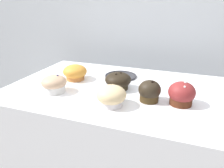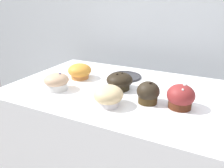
# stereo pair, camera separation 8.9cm
# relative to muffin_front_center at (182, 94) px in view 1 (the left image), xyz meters

# --- Properties ---
(wall_back) EXTENTS (3.20, 0.10, 1.80)m
(wall_back) POSITION_rel_muffin_front_center_xyz_m (-0.26, 0.68, -0.05)
(wall_back) COLOR #B2B7BC
(wall_back) RESTS_ON ground
(muffin_front_center) EXTENTS (0.10, 0.10, 0.09)m
(muffin_front_center) POSITION_rel_muffin_front_center_xyz_m (0.00, 0.00, 0.00)
(muffin_front_center) COLOR #4E2313
(muffin_front_center) RESTS_ON display_counter
(muffin_back_left) EXTENTS (0.12, 0.12, 0.07)m
(muffin_back_left) POSITION_rel_muffin_front_center_xyz_m (-0.51, 0.11, -0.01)
(muffin_back_left) COLOR #C5783B
(muffin_back_left) RESTS_ON display_counter
(muffin_back_right) EXTENTS (0.11, 0.11, 0.08)m
(muffin_back_right) POSITION_rel_muffin_front_center_xyz_m (-0.24, -0.10, -0.00)
(muffin_back_right) COLOR white
(muffin_back_right) RESTS_ON display_counter
(muffin_front_left) EXTENTS (0.11, 0.11, 0.08)m
(muffin_front_left) POSITION_rel_muffin_front_center_xyz_m (-0.51, -0.06, -0.01)
(muffin_front_left) COLOR silver
(muffin_front_left) RESTS_ON display_counter
(muffin_front_right) EXTENTS (0.09, 0.09, 0.09)m
(muffin_front_right) POSITION_rel_muffin_front_center_xyz_m (-0.12, -0.01, -0.00)
(muffin_front_right) COLOR #3C2C15
(muffin_front_right) RESTS_ON display_counter
(muffin_back_center) EXTENTS (0.11, 0.11, 0.08)m
(muffin_back_center) POSITION_rel_muffin_front_center_xyz_m (-0.27, 0.07, -0.01)
(muffin_back_center) COLOR #2C2516
(muffin_back_center) RESTS_ON display_counter
(serving_plate) EXTENTS (0.16, 0.16, 0.01)m
(serving_plate) POSITION_rel_muffin_front_center_xyz_m (-0.31, 0.22, -0.04)
(serving_plate) COLOR #2D2D33
(serving_plate) RESTS_ON display_counter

